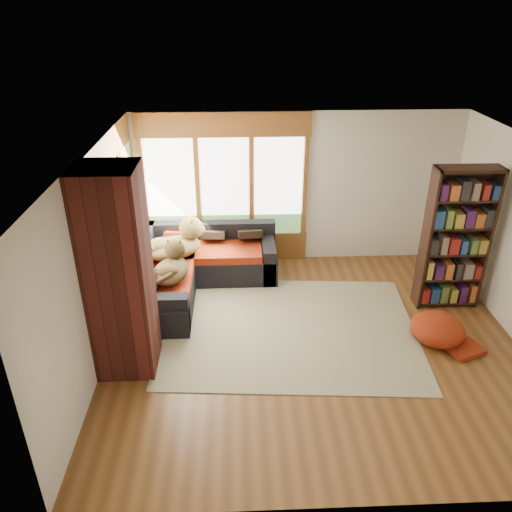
# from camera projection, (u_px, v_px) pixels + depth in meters

# --- Properties ---
(floor) EXTENTS (5.50, 5.50, 0.00)m
(floor) POSITION_uv_depth(u_px,v_px,m) (313.00, 341.00, 6.80)
(floor) COLOR brown
(floor) RESTS_ON ground
(ceiling) EXTENTS (5.50, 5.50, 0.00)m
(ceiling) POSITION_uv_depth(u_px,v_px,m) (325.00, 154.00, 5.61)
(ceiling) COLOR white
(wall_back) EXTENTS (5.50, 0.04, 2.60)m
(wall_back) POSITION_uv_depth(u_px,v_px,m) (296.00, 189.00, 8.43)
(wall_back) COLOR silver
(wall_back) RESTS_ON ground
(wall_front) EXTENTS (5.50, 0.04, 2.60)m
(wall_front) POSITION_uv_depth(u_px,v_px,m) (367.00, 400.00, 3.99)
(wall_front) COLOR silver
(wall_front) RESTS_ON ground
(wall_left) EXTENTS (0.04, 5.00, 2.60)m
(wall_left) POSITION_uv_depth(u_px,v_px,m) (96.00, 261.00, 6.10)
(wall_left) COLOR silver
(wall_left) RESTS_ON ground
(windows_back) EXTENTS (2.82, 0.10, 1.90)m
(windows_back) POSITION_uv_depth(u_px,v_px,m) (225.00, 188.00, 8.33)
(windows_back) COLOR brown
(windows_back) RESTS_ON wall_back
(windows_left) EXTENTS (0.10, 2.62, 1.90)m
(windows_left) POSITION_uv_depth(u_px,v_px,m) (118.00, 219.00, 7.15)
(windows_left) COLOR brown
(windows_left) RESTS_ON wall_left
(roller_blind) EXTENTS (0.03, 0.72, 0.90)m
(roller_blind) POSITION_uv_depth(u_px,v_px,m) (127.00, 174.00, 7.70)
(roller_blind) COLOR #879E5B
(roller_blind) RESTS_ON wall_left
(brick_chimney) EXTENTS (0.70, 0.70, 2.60)m
(brick_chimney) POSITION_uv_depth(u_px,v_px,m) (119.00, 275.00, 5.81)
(brick_chimney) COLOR #471914
(brick_chimney) RESTS_ON ground
(sectional_sofa) EXTENTS (2.20, 2.20, 0.80)m
(sectional_sofa) POSITION_uv_depth(u_px,v_px,m) (180.00, 266.00, 8.10)
(sectional_sofa) COLOR black
(sectional_sofa) RESTS_ON ground
(area_rug) EXTENTS (3.69, 2.92, 0.01)m
(area_rug) POSITION_uv_depth(u_px,v_px,m) (290.00, 328.00, 7.06)
(area_rug) COLOR beige
(area_rug) RESTS_ON ground
(bookshelf) EXTENTS (0.92, 0.31, 2.16)m
(bookshelf) POSITION_uv_depth(u_px,v_px,m) (456.00, 240.00, 7.17)
(bookshelf) COLOR black
(bookshelf) RESTS_ON ground
(pouf) EXTENTS (0.88, 0.88, 0.39)m
(pouf) POSITION_uv_depth(u_px,v_px,m) (438.00, 328.00, 6.72)
(pouf) COLOR #982B10
(pouf) RESTS_ON area_rug
(dog_tan) EXTENTS (1.08, 0.95, 0.53)m
(dog_tan) POSITION_uv_depth(u_px,v_px,m) (177.00, 242.00, 7.75)
(dog_tan) COLOR brown
(dog_tan) RESTS_ON sectional_sofa
(dog_brindle) EXTENTS (0.60, 0.85, 0.43)m
(dog_brindle) POSITION_uv_depth(u_px,v_px,m) (172.00, 265.00, 7.18)
(dog_brindle) COLOR black
(dog_brindle) RESTS_ON sectional_sofa
(throw_pillows) EXTENTS (1.98, 1.68, 0.45)m
(throw_pillows) POSITION_uv_depth(u_px,v_px,m) (181.00, 237.00, 8.03)
(throw_pillows) COLOR black
(throw_pillows) RESTS_ON sectional_sofa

